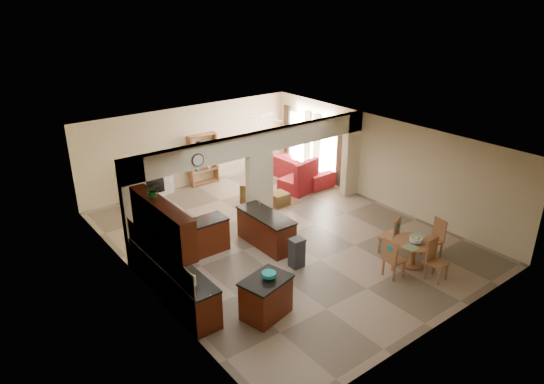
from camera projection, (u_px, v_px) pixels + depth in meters
floor at (281, 237)px, 13.54m from camera, size 10.00×10.00×0.00m
ceiling at (282, 140)px, 12.46m from camera, size 10.00×10.00×0.00m
wall_back at (191, 146)px, 16.66m from camera, size 8.00×0.00×8.00m
wall_front at (442, 269)px, 9.34m from camera, size 8.00×0.00×8.00m
wall_left at (141, 233)px, 10.76m from camera, size 0.00×10.00×10.00m
wall_right at (381, 161)px, 15.25m from camera, size 0.00×10.00×10.00m
partition_left_pier at (135, 214)px, 11.66m from camera, size 0.60×0.25×2.80m
partition_center_pier at (259, 190)px, 13.85m from camera, size 0.80×0.25×2.20m
partition_right_pier at (351, 155)px, 15.81m from camera, size 0.60×0.25×2.80m
partition_header at (259, 143)px, 13.31m from camera, size 8.00×0.25×0.60m
kitchen_counter at (179, 263)px, 11.35m from camera, size 2.52×3.29×1.48m
upper_cabinets at (162, 222)px, 10.07m from camera, size 0.35×2.40×0.90m
peninsula at (266, 230)px, 12.95m from camera, size 0.70×1.85×0.91m
wall_clock at (198, 160)px, 12.10m from camera, size 0.34×0.03×0.34m
rug at (270, 202)px, 15.75m from camera, size 1.60×1.30×0.01m
fireplace at (152, 179)px, 15.95m from camera, size 1.60×0.35×1.20m
shelving_unit at (203, 159)px, 16.92m from camera, size 1.00×0.32×1.80m
window_a at (329, 149)px, 16.99m from camera, size 0.02×0.90×1.90m
window_b at (298, 138)px, 18.23m from camera, size 0.02×0.90×1.90m
glazed_door at (313, 148)px, 17.67m from camera, size 0.02×0.70×2.10m
drape_a_left at (340, 154)px, 16.53m from camera, size 0.10×0.28×2.30m
drape_a_right at (317, 146)px, 17.41m from camera, size 0.10×0.28×2.30m
drape_b_left at (307, 142)px, 17.77m from camera, size 0.10×0.28×2.30m
drape_b_right at (287, 135)px, 18.65m from camera, size 0.10×0.28×2.30m
ceiling_fan at (260, 118)px, 15.59m from camera, size 1.00×1.00×0.10m
kitchen_island at (266, 297)px, 10.12m from camera, size 1.17×0.95×0.89m
teal_bowl at (269, 276)px, 9.94m from camera, size 0.30×0.30×0.14m
trash_can at (297, 254)px, 11.96m from camera, size 0.34×0.29×0.71m
dining_table at (414, 249)px, 11.95m from camera, size 1.00×1.00×0.69m
fruit_bowl at (416, 240)px, 11.75m from camera, size 0.31×0.31×0.16m
sofa at (299, 169)px, 17.51m from camera, size 2.71×1.12×0.78m
chaise at (298, 184)px, 16.57m from camera, size 1.32×1.16×0.46m
armchair at (256, 192)px, 15.51m from camera, size 1.15×1.16×0.76m
ottoman at (279, 199)px, 15.50m from camera, size 0.54×0.54×0.39m
plant at (153, 190)px, 10.06m from camera, size 0.40×0.38×0.35m
chair_north at (392, 234)px, 12.51m from camera, size 0.54×0.54×1.02m
chair_east at (435, 236)px, 12.38m from camera, size 0.50×0.50×1.02m
chair_south at (435, 258)px, 11.40m from camera, size 0.44×0.44×1.02m
chair_west at (392, 257)px, 11.43m from camera, size 0.44×0.44×1.02m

